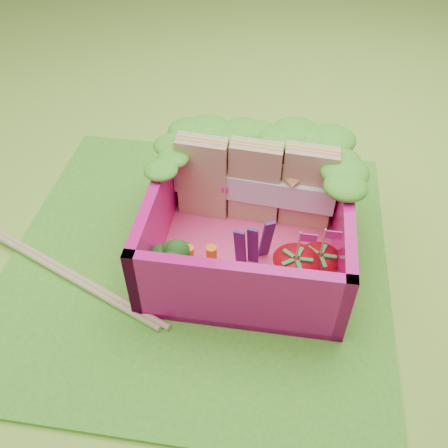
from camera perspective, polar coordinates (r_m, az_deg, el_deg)
ground at (r=3.52m, az=-2.93°, el=-4.05°), size 14.00×14.00×0.00m
placemat at (r=3.51m, az=-2.94°, el=-3.89°), size 2.60×2.60×0.03m
bento_floor at (r=3.51m, az=2.70°, el=-2.91°), size 1.30×1.30×0.05m
bento_box at (r=3.33m, az=2.84°, el=0.01°), size 1.30×1.30×0.55m
lettuce_ruffle at (r=3.48m, az=3.93°, el=9.29°), size 1.43×0.76×0.11m
sandwich_stack at (r=3.52m, az=3.59°, el=4.73°), size 1.15×0.26×0.63m
broccoli at (r=3.19m, az=-6.18°, el=-3.71°), size 0.34×0.34×0.27m
carrot_sticks at (r=3.24m, az=-2.75°, el=-4.22°), size 0.21×0.11×0.26m
purple_wedges at (r=3.25m, az=3.37°, el=-2.33°), size 0.23×0.14×0.38m
strawberry_left at (r=3.16m, az=8.00°, el=-5.74°), size 0.29×0.29×0.53m
strawberry_right at (r=3.23m, az=10.65°, el=-5.11°), size 0.25×0.25×0.49m
snap_peas at (r=3.33m, az=9.13°, el=-5.90°), size 0.57×0.46×0.05m
chopsticks at (r=3.66m, az=-19.77°, el=-3.99°), size 1.96×0.88×0.04m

